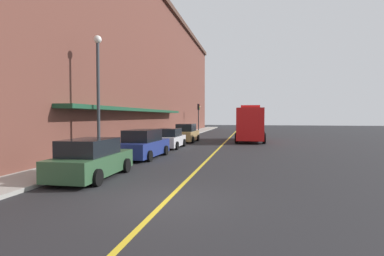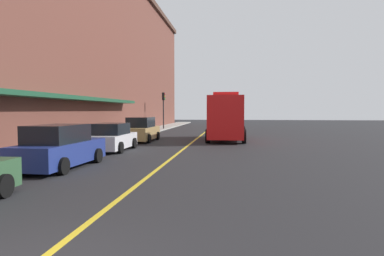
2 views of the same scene
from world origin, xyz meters
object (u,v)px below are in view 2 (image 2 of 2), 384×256
at_px(parked_car_2, 111,138).
at_px(fire_truck, 227,118).
at_px(parked_car_1, 60,148).
at_px(parked_car_3, 142,130).
at_px(parking_meter_2, 101,130).
at_px(parking_meter_1, 61,137).
at_px(traffic_light_near, 164,103).

bearing_deg(parked_car_2, fire_truck, -39.64).
height_order(parked_car_1, parked_car_3, parked_car_3).
bearing_deg(parked_car_2, parked_car_3, -1.64).
distance_m(parked_car_2, parking_meter_2, 2.30).
bearing_deg(parking_meter_1, fire_truck, 55.13).
distance_m(parking_meter_1, parking_meter_2, 5.18).
distance_m(parked_car_3, traffic_light_near, 15.41).
bearing_deg(parked_car_3, traffic_light_near, 5.32).
distance_m(parked_car_3, parking_meter_1, 9.50).
bearing_deg(parking_meter_1, parked_car_3, 81.05).
height_order(parking_meter_1, traffic_light_near, traffic_light_near).
bearing_deg(parking_meter_2, traffic_light_near, 89.82).
relative_size(parking_meter_2, traffic_light_near, 0.31).
height_order(fire_truck, traffic_light_near, traffic_light_near).
xyz_separation_m(parked_car_2, parking_meter_1, (-1.33, -3.33, 0.31)).
xyz_separation_m(parked_car_3, fire_truck, (6.36, 1.86, 0.87)).
distance_m(parked_car_2, traffic_light_near, 21.39).
xyz_separation_m(parked_car_1, fire_truck, (6.47, 13.91, 0.90)).
height_order(parked_car_1, parking_meter_2, parked_car_1).
distance_m(parked_car_1, fire_truck, 15.37).
bearing_deg(parked_car_3, fire_truck, -73.70).
relative_size(parked_car_3, fire_truck, 0.61).
bearing_deg(parked_car_3, parking_meter_1, 171.04).
xyz_separation_m(parked_car_2, parking_meter_2, (-1.33, 1.85, 0.31)).
distance_m(parked_car_3, fire_truck, 6.68).
xyz_separation_m(parked_car_2, parked_car_3, (0.15, 6.05, 0.10)).
height_order(parked_car_1, fire_truck, fire_truck).
bearing_deg(traffic_light_near, fire_truck, -59.69).
bearing_deg(parking_meter_2, parked_car_3, 70.64).
height_order(parked_car_2, parking_meter_1, parked_car_2).
bearing_deg(parked_car_1, parked_car_3, 1.35).
relative_size(fire_truck, parking_meter_1, 5.73).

